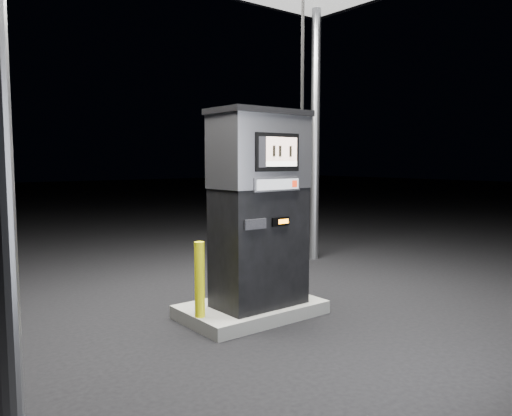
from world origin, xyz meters
TOP-DOWN VIEW (x-y plane):
  - ground at (0.00, 0.00)m, footprint 80.00×80.00m
  - pump_island at (0.00, 0.00)m, footprint 1.60×1.00m
  - fuel_dispenser at (0.04, -0.10)m, footprint 1.22×0.67m
  - bollard_left at (-0.74, -0.07)m, footprint 0.12×0.12m
  - bollard_right at (0.55, -0.17)m, footprint 0.14×0.14m

SIDE VIEW (x-z plane):
  - ground at x=0.00m, z-range 0.00..0.00m
  - pump_island at x=0.00m, z-range 0.00..0.15m
  - bollard_left at x=-0.74m, z-range 0.15..0.96m
  - bollard_right at x=0.55m, z-range 0.15..1.11m
  - fuel_dispenser at x=0.04m, z-range -1.01..3.60m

